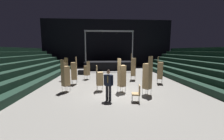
{
  "coord_description": "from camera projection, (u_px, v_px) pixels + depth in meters",
  "views": [
    {
      "loc": [
        -0.93,
        -9.06,
        2.83
      ],
      "look_at": [
        -0.25,
        0.91,
        1.4
      ],
      "focal_mm": 22.06,
      "sensor_mm": 36.0,
      "label": 1
    }
  ],
  "objects": [
    {
      "name": "loose_chair_near_man",
      "position": [
        137.0,
        92.0,
        7.57
      ],
      "size": [
        0.5,
        0.5,
        0.95
      ],
      "rotation": [
        0.0,
        0.0,
        1.42
      ],
      "color": "#B2B5BA",
      "rests_on": "ground_plane"
    },
    {
      "name": "ground_plane",
      "position": [
        116.0,
        93.0,
        9.42
      ],
      "size": [
        22.0,
        30.0,
        0.1
      ],
      "primitive_type": "cube",
      "color": "slate"
    },
    {
      "name": "equipment_road_case",
      "position": [
        82.0,
        72.0,
        16.32
      ],
      "size": [
        0.95,
        0.69,
        0.5
      ],
      "primitive_type": "cube",
      "rotation": [
        0.0,
        0.0,
        -0.1
      ],
      "color": "black",
      "rests_on": "ground_plane"
    },
    {
      "name": "chair_stack_aisle_left",
      "position": [
        87.0,
        70.0,
        13.49
      ],
      "size": [
        0.62,
        0.62,
        1.79
      ],
      "rotation": [
        0.0,
        0.0,
        0.92
      ],
      "color": "#B2B5BA",
      "rests_on": "ground_plane"
    },
    {
      "name": "bleacher_bank_right",
      "position": [
        222.0,
        67.0,
        10.74
      ],
      "size": [
        5.25,
        24.0,
        3.15
      ],
      "rotation": [
        0.0,
        0.0,
        -1.57
      ],
      "color": "black",
      "rests_on": "ground_plane"
    },
    {
      "name": "chair_stack_rear_centre",
      "position": [
        65.0,
        69.0,
        13.01
      ],
      "size": [
        0.61,
        0.61,
        2.14
      ],
      "rotation": [
        0.0,
        0.0,
        2.57
      ],
      "color": "#B2B5BA",
      "rests_on": "ground_plane"
    },
    {
      "name": "chair_stack_rear_left",
      "position": [
        160.0,
        70.0,
        11.75
      ],
      "size": [
        0.56,
        0.56,
        2.31
      ],
      "rotation": [
        0.0,
        0.0,
        4.37
      ],
      "color": "#B2B5BA",
      "rests_on": "ground_plane"
    },
    {
      "name": "chair_stack_mid_right",
      "position": [
        99.0,
        78.0,
        9.62
      ],
      "size": [
        0.51,
        0.51,
        1.79
      ],
      "rotation": [
        0.0,
        0.0,
        4.88
      ],
      "color": "#B2B5BA",
      "rests_on": "ground_plane"
    },
    {
      "name": "man_with_tie",
      "position": [
        108.0,
        83.0,
        7.65
      ],
      "size": [
        0.56,
        0.37,
        1.78
      ],
      "rotation": [
        0.0,
        0.0,
        2.74
      ],
      "color": "black",
      "rests_on": "ground_plane"
    },
    {
      "name": "arena_end_wall",
      "position": [
        108.0,
        44.0,
        23.66
      ],
      "size": [
        22.0,
        0.3,
        8.0
      ],
      "primitive_type": "cube",
      "color": "black",
      "rests_on": "ground_plane"
    },
    {
      "name": "chair_stack_rear_right",
      "position": [
        147.0,
        76.0,
        8.68
      ],
      "size": [
        0.62,
        0.62,
        2.48
      ],
      "rotation": [
        0.0,
        0.0,
        0.66
      ],
      "color": "#B2B5BA",
      "rests_on": "ground_plane"
    },
    {
      "name": "stage_riser",
      "position": [
        109.0,
        65.0,
        20.59
      ],
      "size": [
        6.99,
        3.24,
        5.52
      ],
      "color": "black",
      "rests_on": "ground_plane"
    },
    {
      "name": "chair_stack_mid_left",
      "position": [
        122.0,
        75.0,
        9.28
      ],
      "size": [
        0.57,
        0.57,
        2.31
      ],
      "rotation": [
        0.0,
        0.0,
        5.07
      ],
      "color": "#B2B5BA",
      "rests_on": "ground_plane"
    },
    {
      "name": "chair_stack_mid_centre",
      "position": [
        65.0,
        76.0,
        9.39
      ],
      "size": [
        0.62,
        0.62,
        2.22
      ],
      "rotation": [
        0.0,
        0.0,
        5.52
      ],
      "color": "#B2B5BA",
      "rests_on": "ground_plane"
    },
    {
      "name": "chair_stack_front_right",
      "position": [
        133.0,
        67.0,
        13.14
      ],
      "size": [
        0.51,
        0.51,
        2.56
      ],
      "rotation": [
        0.0,
        0.0,
        4.55
      ],
      "color": "#B2B5BA",
      "rests_on": "ground_plane"
    },
    {
      "name": "chair_stack_front_left",
      "position": [
        74.0,
        71.0,
        11.48
      ],
      "size": [
        0.47,
        0.47,
        2.31
      ],
      "rotation": [
        0.0,
        0.0,
        1.64
      ],
      "color": "#B2B5BA",
      "rests_on": "ground_plane"
    }
  ]
}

